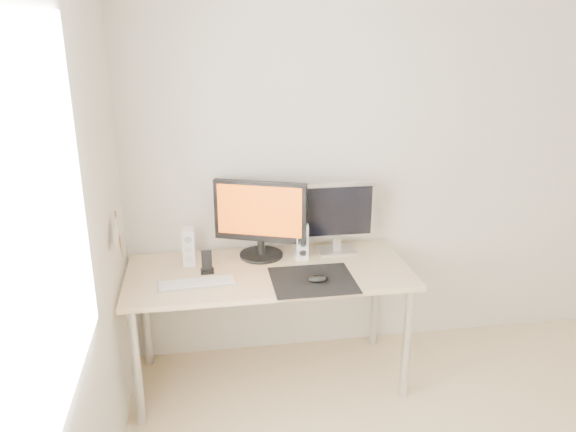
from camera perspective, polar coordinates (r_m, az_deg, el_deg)
wall_back at (r=3.60m, az=12.11°, el=5.67°), size 3.50×0.00×3.50m
wall_left at (r=1.78m, az=-23.49°, el=-9.78°), size 0.00×3.50×3.50m
window_pane at (r=1.67m, az=-24.21°, el=-2.22°), size 0.00×1.30×1.30m
mousepad at (r=3.07m, az=2.55°, el=-6.52°), size 0.45×0.40×0.00m
mouse at (r=3.04m, az=3.04°, el=-6.38°), size 0.11×0.06×0.04m
desk at (r=3.24m, az=-1.92°, el=-6.70°), size 1.60×0.70×0.73m
main_monitor at (r=3.28m, az=-2.83°, el=-0.05°), size 0.53×0.34×0.47m
second_monitor at (r=3.37m, az=5.04°, el=0.18°), size 0.45×0.16×0.43m
speaker_left at (r=3.27m, az=-10.06°, el=-3.10°), size 0.07×0.09×0.22m
speaker_right at (r=3.31m, az=1.37°, el=-2.55°), size 0.07×0.09×0.22m
keyboard at (r=3.06m, az=-9.23°, el=-6.75°), size 0.43×0.15×0.02m
phone_dock at (r=3.18m, az=-8.23°, el=-5.04°), size 0.07×0.06×0.13m
pennant at (r=2.96m, az=-16.97°, el=-1.76°), size 0.01×0.23×0.29m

